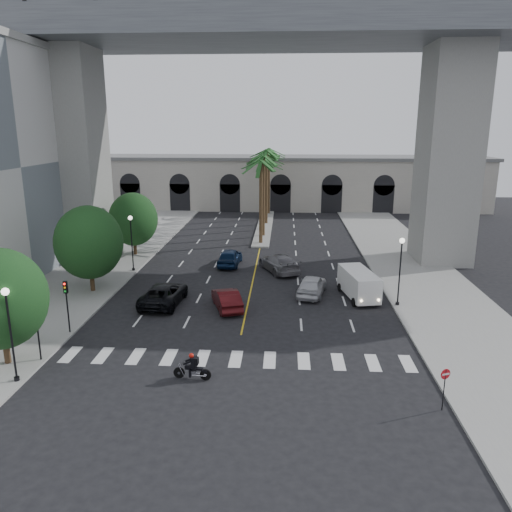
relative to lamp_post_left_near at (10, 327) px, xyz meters
The scene contains 29 objects.
ground 12.86m from the lamp_post_left_near, 23.68° to the left, with size 140.00×140.00×0.00m, color black.
sidewalk_left 20.56m from the lamp_post_left_near, 100.20° to the left, with size 8.00×100.00×0.15m, color gray.
sidewalk_right 33.27m from the lamp_post_left_near, 37.15° to the left, with size 8.00×100.00×0.15m, color gray.
median 44.59m from the lamp_post_left_near, 75.15° to the left, with size 2.00×24.00×0.20m, color gray.
pier_building 61.08m from the lamp_post_left_near, 79.24° to the left, with size 71.00×10.50×8.50m.
bridge 34.39m from the lamp_post_left_near, 61.23° to the left, with size 75.00×13.00×26.00m.
palm_a 35.40m from the lamp_post_left_near, 70.94° to the left, with size 3.20×3.20×10.30m.
palm_b 39.23m from the lamp_post_left_near, 72.73° to the left, with size 3.20×3.20×10.60m.
palm_c 42.88m from the lamp_post_left_near, 74.72° to the left, with size 3.20×3.20×10.10m.
palm_d 46.90m from the lamp_post_left_near, 75.60° to the left, with size 3.20×3.20×10.90m.
palm_e 50.64m from the lamp_post_left_near, 77.01° to the left, with size 3.20×3.20×10.40m.
palm_f 54.61m from the lamp_post_left_near, 77.65° to the left, with size 3.20×3.20×10.70m.
street_tree_mid 15.12m from the lamp_post_left_near, 96.09° to the left, with size 5.44×5.44×7.21m.
street_tree_far 27.06m from the lamp_post_left_near, 93.39° to the left, with size 5.04×5.04×6.68m.
lamp_post_left_near is the anchor object (origin of this frame).
lamp_post_left_far 21.00m from the lamp_post_left_near, 90.00° to the left, with size 0.40×0.40×5.35m.
lamp_post_right 26.25m from the lamp_post_left_near, 29.69° to the left, with size 0.40×0.40×5.35m.
traffic_signal_near 2.60m from the lamp_post_left_near, 87.71° to the left, with size 0.25×0.18×3.65m.
traffic_signal_far 6.54m from the lamp_post_left_near, 89.12° to the left, with size 0.25×0.18×3.65m.
motorcycle_rider 9.73m from the lamp_post_left_near, ahead, with size 2.10×0.57×1.51m.
car_a 22.60m from the lamp_post_left_near, 43.06° to the left, with size 1.96×4.87×1.66m, color #B9BABE.
car_b 15.62m from the lamp_post_left_near, 50.07° to the left, with size 1.61×4.60×1.52m, color #410D0F.
car_c 13.70m from the lamp_post_left_near, 68.45° to the left, with size 2.67×5.80×1.61m, color black.
car_d 25.96m from the lamp_post_left_near, 58.07° to the left, with size 2.34×5.76×1.67m, color slate.
car_e 25.48m from the lamp_post_left_near, 69.67° to the left, with size 1.98×4.93×1.68m, color #0D1F3F.
cargo_van 25.02m from the lamp_post_left_near, 36.33° to the left, with size 2.89×5.47×2.21m.
pedestrian_a 6.40m from the lamp_post_left_near, 125.15° to the left, with size 0.69×0.45×1.90m, color black.
pedestrian_b 11.04m from the lamp_post_left_near, 112.79° to the left, with size 0.87×0.68×1.78m, color black.
do_not_enter_sign 22.00m from the lamp_post_left_near, ahead, with size 0.50×0.24×2.18m.
Camera 1 is at (2.78, -28.27, 13.33)m, focal length 35.00 mm.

